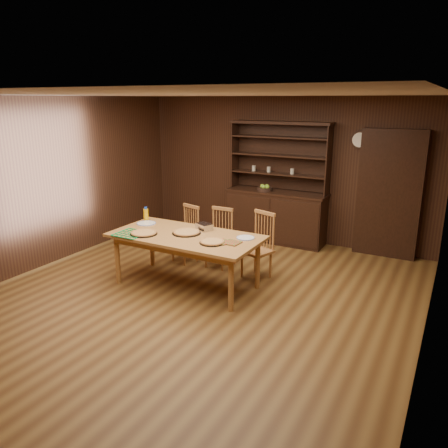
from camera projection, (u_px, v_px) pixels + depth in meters
The scene contains 20 objects.
floor at pixel (197, 297), 5.84m from camera, with size 6.00×6.00×0.00m, color brown.
room_shell at pixel (195, 180), 5.40m from camera, with size 6.00×6.00×6.00m.
china_hutch at pixel (276, 210), 8.00m from camera, with size 1.84×0.52×2.17m.
doorway at pixel (389, 194), 7.12m from camera, with size 1.00×0.18×2.10m, color black.
wall_clock at pixel (360, 140), 7.18m from camera, with size 0.30×0.05×0.30m.
dining_table at pixel (186, 240), 6.01m from camera, with size 2.07×1.04×0.75m.
chair_left at pixel (188, 232), 7.03m from camera, with size 0.46×0.44×0.92m.
chair_center at pixel (220, 236), 6.83m from camera, with size 0.39×0.37×0.93m.
chair_right at pixel (260, 243), 6.37m from camera, with size 0.50×0.49×0.99m.
pizza_left at pixel (144, 233), 6.02m from camera, with size 0.37×0.37×0.04m.
pizza_right at pixel (212, 242), 5.65m from camera, with size 0.34×0.34×0.04m.
pizza_center at pixel (187, 232), 6.05m from camera, with size 0.40×0.40×0.04m.
cooling_rack at pixel (131, 233), 6.03m from camera, with size 0.38×0.38×0.02m, color #0CA34F, non-canonical shape.
plate_left at pixel (146, 223), 6.52m from camera, with size 0.29×0.29×0.02m.
plate_right at pixel (245, 238), 5.84m from camera, with size 0.25×0.25×0.02m.
foil_dish at pixel (204, 227), 6.22m from camera, with size 0.23×0.16×0.09m, color white.
juice_bottle at pixel (146, 214), 6.67m from camera, with size 0.07×0.07×0.21m.
pot_holder_a at pixel (232, 243), 5.64m from camera, with size 0.21×0.21×0.02m, color red.
pot_holder_b at pixel (223, 242), 5.67m from camera, with size 0.19×0.19×0.01m, color red.
fruit_bowl at pixel (265, 188), 7.93m from camera, with size 0.28×0.28×0.12m.
Camera 1 is at (2.88, -4.51, 2.55)m, focal length 35.00 mm.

